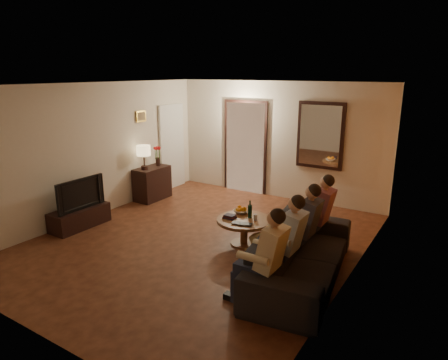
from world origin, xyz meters
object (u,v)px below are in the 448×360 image
Objects in this scene: person_b at (287,245)px; person_c at (304,230)px; bowl at (241,211)px; tv_stand at (80,217)px; table_lamp at (144,157)px; dog at (266,239)px; wine_bottle at (250,209)px; tv at (77,193)px; person_a at (267,262)px; sofa at (302,254)px; dresser at (152,183)px; person_d at (318,217)px; coffee_table at (244,232)px; laptop at (241,225)px.

person_c is (0.00, 0.60, 0.00)m from person_b.
bowl is (-1.31, 1.08, -0.12)m from person_b.
person_c reaches higher than tv_stand.
table_lamp reaches higher than person_c.
bowl reaches higher than tv_stand.
wine_bottle reaches higher than dog.
tv is (0.00, -1.76, -0.35)m from table_lamp.
sofa is at bearing 83.66° from person_a.
table_lamp reaches higher than dog.
dresser is at bearing 0.00° from tv.
person_a is 1.44m from dog.
person_d reaches higher than sofa.
person_c is at bearing 10.35° from sofa.
dog is at bearing -16.48° from table_lamp.
wine_bottle is (-1.18, 0.66, 0.24)m from sofa.
tv reaches higher than bowl.
coffee_table is at bearing -72.28° from tv.
coffee_table is at bearing 155.78° from dog.
dresser reaches higher than laptop.
laptop is (-1.03, -0.02, -0.14)m from person_c.
coffee_table is (-1.13, 0.26, -0.38)m from person_c.
bowl is at bearing 159.84° from person_c.
person_a and person_d have the same top height.
person_b reaches higher than dog.
dresser is 0.75× the size of tv_stand.
dresser is 0.91× the size of coffee_table.
wine_bottle reaches higher than bowl.
tv is 4.22m from sofa.
bowl is at bearing 152.45° from wine_bottle.
sofa is 0.82m from dog.
dog is at bearing 133.83° from person_b.
sofa reaches higher than bowl.
person_c is at bearing -18.48° from wine_bottle.
person_c reaches higher than coffee_table.
wine_bottle is at bearing 124.68° from person_a.
wine_bottle reaches higher than tv_stand.
laptop is (3.06, 0.67, 0.28)m from tv_stand.
person_c is at bearing 90.00° from person_b.
dog is at bearing 116.62° from person_a.
person_d is (-0.10, 0.90, 0.23)m from sofa.
person_c reaches higher than dresser.
dog is 1.81× the size of wine_bottle.
tv_stand is 0.91× the size of person_c.
tv is at bearing -169.83° from dog.
coffee_table is at bearing 57.41° from sofa.
dog is at bearing -77.93° from tv.
person_a reaches higher than dresser.
laptop is at bearing -70.35° from coffee_table.
laptop is at bearing 67.96° from sofa.
person_b is 1.70m from bowl.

